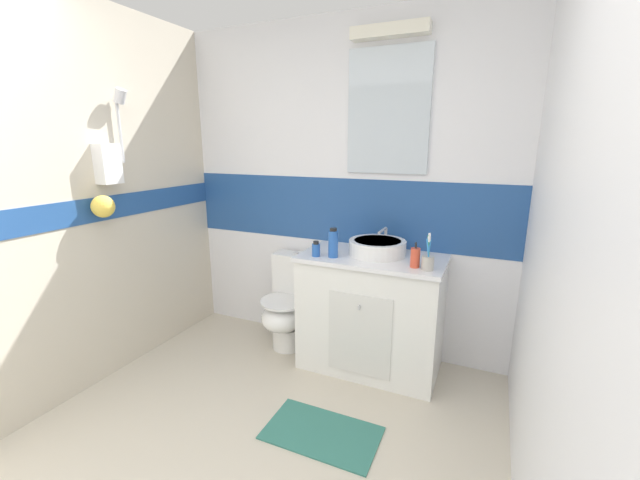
{
  "coord_description": "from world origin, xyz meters",
  "views": [
    {
      "loc": [
        1.08,
        -0.4,
        1.61
      ],
      "look_at": [
        0.11,
        1.78,
        1.02
      ],
      "focal_mm": 21.98,
      "sensor_mm": 36.0,
      "label": 1
    }
  ],
  "objects_px": {
    "soap_dispenser": "(415,257)",
    "sink_basin": "(377,247)",
    "mouthwash_bottle": "(333,243)",
    "toothbrush_cup": "(428,261)",
    "toilet": "(289,305)",
    "lotion_bottle_short": "(315,249)"
  },
  "relations": [
    {
      "from": "sink_basin",
      "to": "toothbrush_cup",
      "type": "height_order",
      "value": "toothbrush_cup"
    },
    {
      "from": "toothbrush_cup",
      "to": "lotion_bottle_short",
      "type": "relative_size",
      "value": 2.14
    },
    {
      "from": "sink_basin",
      "to": "toilet",
      "type": "distance_m",
      "value": 0.89
    },
    {
      "from": "soap_dispenser",
      "to": "mouthwash_bottle",
      "type": "height_order",
      "value": "mouthwash_bottle"
    },
    {
      "from": "toothbrush_cup",
      "to": "mouthwash_bottle",
      "type": "distance_m",
      "value": 0.64
    },
    {
      "from": "toilet",
      "to": "soap_dispenser",
      "type": "bearing_deg",
      "value": -9.12
    },
    {
      "from": "toilet",
      "to": "lotion_bottle_short",
      "type": "height_order",
      "value": "lotion_bottle_short"
    },
    {
      "from": "lotion_bottle_short",
      "to": "toothbrush_cup",
      "type": "bearing_deg",
      "value": 0.94
    },
    {
      "from": "mouthwash_bottle",
      "to": "lotion_bottle_short",
      "type": "height_order",
      "value": "mouthwash_bottle"
    },
    {
      "from": "mouthwash_bottle",
      "to": "soap_dispenser",
      "type": "bearing_deg",
      "value": 0.31
    },
    {
      "from": "toilet",
      "to": "mouthwash_bottle",
      "type": "relative_size",
      "value": 3.71
    },
    {
      "from": "toothbrush_cup",
      "to": "soap_dispenser",
      "type": "relative_size",
      "value": 1.4
    },
    {
      "from": "mouthwash_bottle",
      "to": "lotion_bottle_short",
      "type": "xyz_separation_m",
      "value": [
        -0.12,
        -0.03,
        -0.05
      ]
    },
    {
      "from": "mouthwash_bottle",
      "to": "toothbrush_cup",
      "type": "bearing_deg",
      "value": -1.61
    },
    {
      "from": "soap_dispenser",
      "to": "lotion_bottle_short",
      "type": "height_order",
      "value": "soap_dispenser"
    },
    {
      "from": "toilet",
      "to": "mouthwash_bottle",
      "type": "bearing_deg",
      "value": -20.15
    },
    {
      "from": "soap_dispenser",
      "to": "sink_basin",
      "type": "bearing_deg",
      "value": 148.05
    },
    {
      "from": "lotion_bottle_short",
      "to": "mouthwash_bottle",
      "type": "bearing_deg",
      "value": 14.3
    },
    {
      "from": "toothbrush_cup",
      "to": "lotion_bottle_short",
      "type": "xyz_separation_m",
      "value": [
        -0.76,
        -0.01,
        -0.01
      ]
    },
    {
      "from": "sink_basin",
      "to": "lotion_bottle_short",
      "type": "xyz_separation_m",
      "value": [
        -0.38,
        -0.22,
        -0.01
      ]
    },
    {
      "from": "sink_basin",
      "to": "toothbrush_cup",
      "type": "relative_size",
      "value": 1.92
    },
    {
      "from": "sink_basin",
      "to": "lotion_bottle_short",
      "type": "relative_size",
      "value": 4.12
    }
  ]
}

